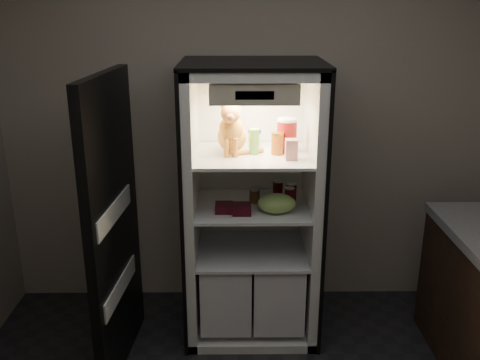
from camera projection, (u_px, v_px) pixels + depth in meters
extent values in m
plane|color=#A89C8C|center=(250.00, 128.00, 3.87)|extent=(3.60, 0.00, 3.60)
cube|color=white|center=(251.00, 189.00, 3.89)|extent=(0.85, 0.06, 1.85)
cube|color=white|center=(193.00, 206.00, 3.58)|extent=(0.06, 0.70, 1.85)
cube|color=white|center=(311.00, 205.00, 3.59)|extent=(0.06, 0.70, 1.85)
cube|color=white|center=(253.00, 70.00, 3.30)|extent=(0.85, 0.70, 0.06)
cube|color=white|center=(251.00, 320.00, 3.87)|extent=(0.85, 0.70, 0.06)
cube|color=black|center=(187.00, 206.00, 3.58)|extent=(0.02, 0.72, 1.87)
cube|color=black|center=(317.00, 205.00, 3.59)|extent=(0.02, 0.72, 1.87)
cube|color=black|center=(253.00, 63.00, 3.28)|extent=(0.90, 0.72, 0.02)
cube|color=white|center=(252.00, 156.00, 3.44)|extent=(0.73, 0.62, 0.02)
cube|color=white|center=(252.00, 206.00, 3.55)|extent=(0.73, 0.62, 0.02)
cube|color=white|center=(226.00, 284.00, 3.74)|extent=(0.34, 0.58, 0.48)
cube|color=white|center=(276.00, 283.00, 3.74)|extent=(0.34, 0.58, 0.48)
cube|color=white|center=(252.00, 251.00, 3.66)|extent=(0.73, 0.62, 0.02)
cube|color=beige|center=(254.00, 93.00, 3.10)|extent=(0.52, 0.18, 0.12)
cube|color=black|center=(255.00, 95.00, 3.02)|extent=(0.22, 0.01, 0.05)
cube|color=black|center=(114.00, 227.00, 3.24)|extent=(0.13, 0.87, 1.85)
cube|color=white|center=(117.00, 287.00, 3.30)|extent=(0.11, 0.64, 0.12)
cube|color=white|center=(111.00, 212.00, 3.14)|extent=(0.11, 0.64, 0.12)
ellipsoid|color=orange|center=(232.00, 137.00, 3.49)|extent=(0.20, 0.24, 0.20)
ellipsoid|color=orange|center=(231.00, 129.00, 3.38)|extent=(0.16, 0.14, 0.17)
sphere|color=#CB6927|center=(231.00, 113.00, 3.28)|extent=(0.13, 0.13, 0.12)
sphere|color=#CB6927|center=(230.00, 117.00, 3.24)|extent=(0.05, 0.05, 0.05)
cone|color=#CB6927|center=(225.00, 103.00, 3.27)|extent=(0.05, 0.05, 0.06)
cone|color=#CB6927|center=(237.00, 103.00, 3.27)|extent=(0.05, 0.05, 0.06)
cylinder|color=orange|center=(226.00, 148.00, 3.36)|extent=(0.03, 0.03, 0.12)
cylinder|color=orange|center=(236.00, 148.00, 3.35)|extent=(0.03, 0.03, 0.12)
cylinder|color=orange|center=(247.00, 152.00, 3.43)|extent=(0.22, 0.12, 0.03)
cylinder|color=green|center=(254.00, 143.00, 3.42)|extent=(0.06, 0.06, 0.15)
cylinder|color=green|center=(254.00, 130.00, 3.39)|extent=(0.06, 0.06, 0.01)
cylinder|color=white|center=(255.00, 140.00, 3.58)|extent=(0.08, 0.08, 0.10)
cylinder|color=#162E9F|center=(255.00, 131.00, 3.56)|extent=(0.09, 0.09, 0.02)
cylinder|color=maroon|center=(277.00, 144.00, 3.42)|extent=(0.08, 0.08, 0.13)
cylinder|color=#B88531|center=(278.00, 133.00, 3.39)|extent=(0.08, 0.08, 0.01)
cylinder|color=maroon|center=(287.00, 136.00, 3.46)|extent=(0.13, 0.13, 0.20)
cylinder|color=white|center=(287.00, 120.00, 3.43)|extent=(0.13, 0.13, 0.02)
cube|color=silver|center=(291.00, 149.00, 3.31)|extent=(0.07, 0.07, 0.13)
cylinder|color=black|center=(278.00, 190.00, 3.65)|extent=(0.07, 0.07, 0.12)
cylinder|color=#B2B2B2|center=(278.00, 181.00, 3.63)|extent=(0.07, 0.07, 0.00)
cylinder|color=black|center=(291.00, 193.00, 3.58)|extent=(0.07, 0.07, 0.13)
cylinder|color=#B2B2B2|center=(291.00, 184.00, 3.56)|extent=(0.07, 0.07, 0.00)
cylinder|color=black|center=(289.00, 197.00, 3.52)|extent=(0.07, 0.07, 0.12)
cylinder|color=#B2B2B2|center=(290.00, 188.00, 3.50)|extent=(0.07, 0.07, 0.00)
cylinder|color=brown|center=(255.00, 196.00, 3.58)|extent=(0.07, 0.07, 0.09)
cylinder|color=#B2B2B2|center=(255.00, 189.00, 3.57)|extent=(0.07, 0.07, 0.01)
ellipsoid|color=#85B554|center=(277.00, 203.00, 3.41)|extent=(0.25, 0.18, 0.12)
cube|color=#4B0C14|center=(224.00, 208.00, 3.43)|extent=(0.11, 0.11, 0.06)
cube|color=#4B0C14|center=(242.00, 209.00, 3.40)|extent=(0.12, 0.12, 0.06)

